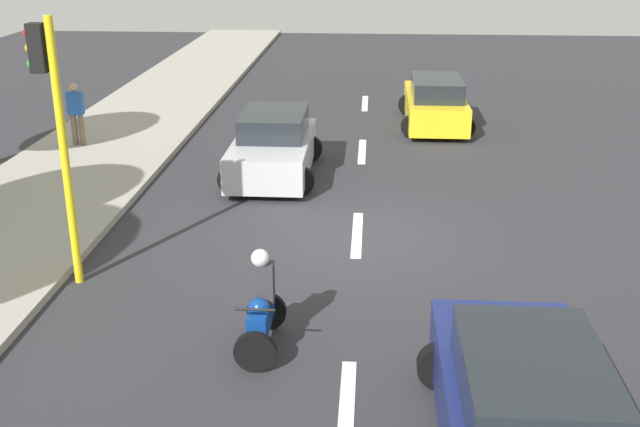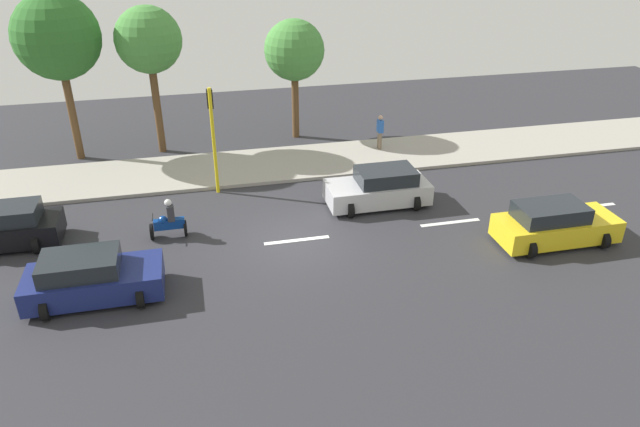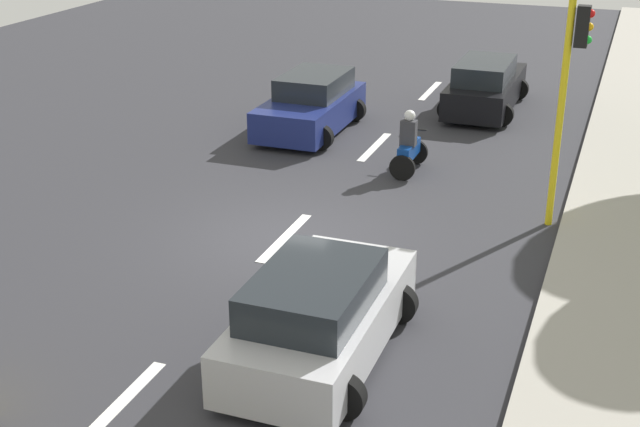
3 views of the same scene
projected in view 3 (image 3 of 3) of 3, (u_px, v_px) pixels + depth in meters
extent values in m
cube|color=#2D2D33|center=(285.00, 240.00, 16.86)|extent=(40.00, 60.00, 0.10)
cube|color=white|center=(115.00, 409.00, 11.65)|extent=(0.20, 2.40, 0.01)
cube|color=white|center=(285.00, 237.00, 16.84)|extent=(0.20, 2.40, 0.01)
cube|color=white|center=(375.00, 147.00, 22.03)|extent=(0.20, 2.40, 0.01)
cube|color=white|center=(430.00, 91.00, 27.22)|extent=(0.20, 2.40, 0.01)
cube|color=#B7B7BC|center=(321.00, 322.00, 12.72)|extent=(1.81, 4.10, 0.80)
cube|color=#1E2328|center=(313.00, 291.00, 12.17)|extent=(1.52, 2.30, 0.56)
cylinder|color=black|center=(305.00, 287.00, 14.24)|extent=(0.64, 0.22, 0.64)
cylinder|color=black|center=(398.00, 303.00, 13.73)|extent=(0.64, 0.22, 0.64)
cylinder|color=black|center=(234.00, 373.00, 11.89)|extent=(0.64, 0.22, 0.64)
cylinder|color=black|center=(342.00, 396.00, 11.38)|extent=(0.64, 0.22, 0.64)
cube|color=black|center=(485.00, 91.00, 25.05)|extent=(1.70, 4.46, 0.80)
cube|color=#1E2328|center=(485.00, 70.00, 24.48)|extent=(1.43, 2.50, 0.56)
cylinder|color=black|center=(470.00, 85.00, 26.66)|extent=(0.64, 0.22, 0.64)
cylinder|color=black|center=(518.00, 89.00, 26.18)|extent=(0.64, 0.22, 0.64)
cylinder|color=black|center=(449.00, 109.00, 24.11)|extent=(0.64, 0.22, 0.64)
cylinder|color=black|center=(502.00, 115.00, 23.63)|extent=(0.64, 0.22, 0.64)
cube|color=navy|center=(310.00, 111.00, 23.06)|extent=(1.83, 4.08, 0.80)
cube|color=#1E2328|center=(315.00, 84.00, 23.08)|extent=(1.53, 2.29, 0.56)
cylinder|color=black|center=(321.00, 137.00, 21.73)|extent=(0.64, 0.22, 0.64)
cylinder|color=black|center=(263.00, 131.00, 22.25)|extent=(0.64, 0.22, 0.64)
cylinder|color=black|center=(354.00, 110.00, 24.06)|extent=(0.64, 0.22, 0.64)
cylinder|color=black|center=(301.00, 104.00, 24.58)|extent=(0.64, 0.22, 0.64)
cylinder|color=black|center=(415.00, 152.00, 20.73)|extent=(0.60, 0.10, 0.60)
cylinder|color=black|center=(402.00, 168.00, 19.70)|extent=(0.60, 0.10, 0.60)
cube|color=navy|center=(409.00, 150.00, 20.08)|extent=(0.28, 1.10, 0.36)
sphere|color=navy|center=(411.00, 140.00, 20.18)|extent=(0.32, 0.32, 0.32)
cylinder|color=black|center=(415.00, 129.00, 20.42)|extent=(0.55, 0.04, 0.04)
cube|color=#333338|center=(409.00, 133.00, 19.81)|extent=(0.36, 0.24, 0.60)
sphere|color=silver|center=(410.00, 116.00, 19.70)|extent=(0.26, 0.26, 0.26)
cylinder|color=yellow|center=(560.00, 117.00, 16.60)|extent=(0.14, 0.14, 4.50)
cube|color=black|center=(582.00, 26.00, 15.85)|extent=(0.24, 0.24, 0.76)
sphere|color=red|center=(591.00, 14.00, 15.72)|extent=(0.16, 0.16, 0.16)
sphere|color=#F2A50C|center=(589.00, 27.00, 15.81)|extent=(0.16, 0.16, 0.16)
sphere|color=green|center=(588.00, 40.00, 15.91)|extent=(0.16, 0.16, 0.16)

